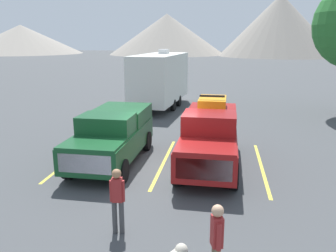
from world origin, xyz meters
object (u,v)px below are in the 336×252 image
at_px(pickup_truck_a, 113,135).
at_px(person_b, 217,240).
at_px(pickup_truck_b, 210,134).
at_px(camper_trailer_a, 160,78).
at_px(person_a, 117,197).

xyz_separation_m(pickup_truck_a, person_b, (4.13, -6.48, -0.09)).
bearing_deg(pickup_truck_a, pickup_truck_b, 4.67).
height_order(pickup_truck_a, camper_trailer_a, camper_trailer_a).
distance_m(person_a, person_b, 2.86).
bearing_deg(camper_trailer_a, person_b, -76.25).
relative_size(pickup_truck_a, person_b, 3.06).
xyz_separation_m(camper_trailer_a, person_a, (1.82, -15.83, -1.10)).
height_order(pickup_truck_a, person_a, pickup_truck_a).
bearing_deg(person_b, pickup_truck_b, 93.38).
xyz_separation_m(pickup_truck_a, person_a, (1.70, -4.96, -0.11)).
bearing_deg(pickup_truck_b, person_b, -86.62).
xyz_separation_m(pickup_truck_a, camper_trailer_a, (-0.12, 10.87, 1.00)).
bearing_deg(camper_trailer_a, pickup_truck_b, -70.01).
xyz_separation_m(pickup_truck_b, person_a, (-2.02, -5.27, -0.20)).
xyz_separation_m(person_a, person_b, (2.42, -1.51, 0.02)).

